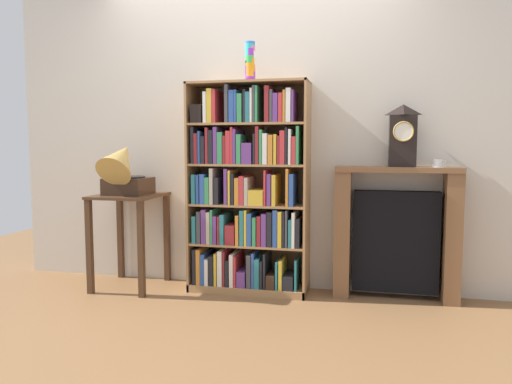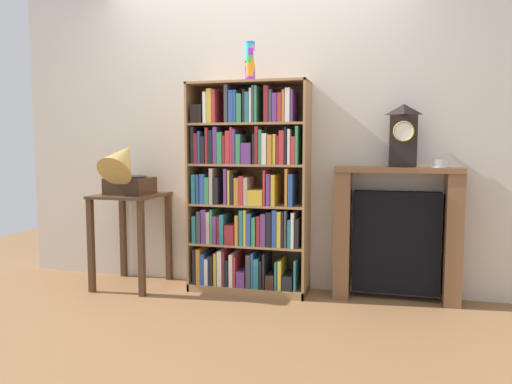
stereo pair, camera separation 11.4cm
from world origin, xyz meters
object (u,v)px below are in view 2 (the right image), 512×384
at_px(cup_stack, 250,62).
at_px(fireplace_mantel, 396,235).
at_px(gramophone, 125,169).
at_px(teacup_with_saucer, 438,164).
at_px(side_table_left, 131,218).
at_px(mantel_clock, 403,136).
at_px(bookshelf, 247,194).

relative_size(cup_stack, fireplace_mantel, 0.29).
distance_m(gramophone, teacup_with_saucer, 2.40).
distance_m(cup_stack, side_table_left, 1.59).
bearing_deg(teacup_with_saucer, fireplace_mantel, 176.37).
distance_m(side_table_left, mantel_clock, 2.25).
bearing_deg(cup_stack, side_table_left, -176.26).
xyz_separation_m(bookshelf, gramophone, (-0.97, -0.17, 0.20)).
xyz_separation_m(bookshelf, fireplace_mantel, (1.15, 0.08, -0.28)).
bearing_deg(cup_stack, mantel_clock, 4.58).
xyz_separation_m(side_table_left, gramophone, (-0.00, -0.07, 0.41)).
xyz_separation_m(gramophone, teacup_with_saucer, (2.39, 0.23, 0.06)).
xyz_separation_m(mantel_clock, teacup_with_saucer, (0.25, 0.00, -0.20)).
bearing_deg(fireplace_mantel, bookshelf, -176.10).
height_order(bookshelf, teacup_with_saucer, bookshelf).
relative_size(side_table_left, mantel_clock, 1.68).
bearing_deg(gramophone, bookshelf, 10.18).
relative_size(bookshelf, teacup_with_saucer, 13.81).
relative_size(bookshelf, mantel_clock, 3.61).
relative_size(cup_stack, teacup_with_saucer, 2.48).
bearing_deg(teacup_with_saucer, side_table_left, -176.20).
bearing_deg(fireplace_mantel, side_table_left, -175.22).
bearing_deg(mantel_clock, bookshelf, -177.17).
xyz_separation_m(gramophone, mantel_clock, (2.14, 0.23, 0.26)).
bearing_deg(cup_stack, bookshelf, 140.14).
xyz_separation_m(gramophone, fireplace_mantel, (2.11, 0.25, -0.48)).
bearing_deg(side_table_left, mantel_clock, 4.19).
distance_m(cup_stack, teacup_with_saucer, 1.59).
bearing_deg(gramophone, teacup_with_saucer, 5.58).
xyz_separation_m(cup_stack, mantel_clock, (1.14, 0.09, -0.56)).
distance_m(bookshelf, side_table_left, 0.99).
distance_m(side_table_left, fireplace_mantel, 2.12).
distance_m(bookshelf, gramophone, 1.00).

